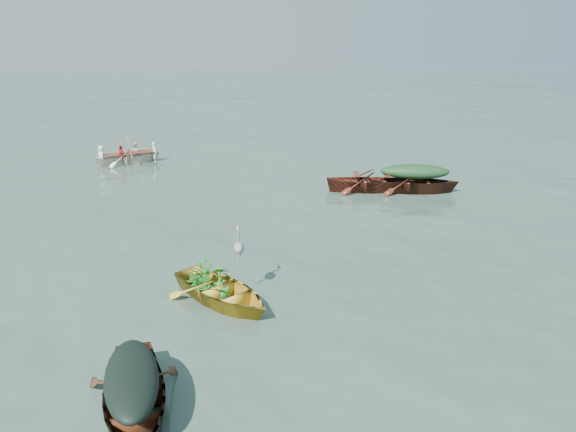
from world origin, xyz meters
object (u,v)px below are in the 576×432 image
object	(u,v)px
open_wooden_boat	(371,191)
rowed_boat	(129,164)
dark_covered_boat	(135,416)
yellow_dinghy	(222,302)
heron	(239,255)
green_tarp_boat	(413,192)

from	to	relation	value
open_wooden_boat	rowed_boat	size ratio (longest dim) A/B	1.13
dark_covered_boat	open_wooden_boat	distance (m)	13.45
open_wooden_boat	rowed_boat	distance (m)	10.78
yellow_dinghy	dark_covered_boat	bearing A→B (deg)	-148.57
open_wooden_boat	heron	bearing A→B (deg)	156.34
dark_covered_boat	open_wooden_boat	size ratio (longest dim) A/B	0.88
dark_covered_boat	rowed_boat	size ratio (longest dim) A/B	1.00
dark_covered_boat	heron	xyz separation A→B (m)	(1.77, 3.94, 0.93)
heron	yellow_dinghy	bearing A→B (deg)	-174.81
yellow_dinghy	heron	bearing A→B (deg)	5.19
dark_covered_boat	rowed_boat	world-z (taller)	dark_covered_boat
green_tarp_boat	open_wooden_boat	world-z (taller)	green_tarp_boat
green_tarp_boat	heron	xyz separation A→B (m)	(-6.53, -7.34, 0.93)
dark_covered_boat	heron	world-z (taller)	heron
green_tarp_boat	open_wooden_boat	distance (m)	1.52
yellow_dinghy	heron	distance (m)	1.08
yellow_dinghy	dark_covered_boat	world-z (taller)	dark_covered_boat
green_tarp_boat	open_wooden_boat	xyz separation A→B (m)	(-1.48, 0.31, 0.00)
green_tarp_boat	yellow_dinghy	bearing A→B (deg)	149.96
open_wooden_boat	green_tarp_boat	bearing A→B (deg)	-92.17
dark_covered_boat	heron	bearing A→B (deg)	57.90
yellow_dinghy	green_tarp_boat	world-z (taller)	green_tarp_boat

